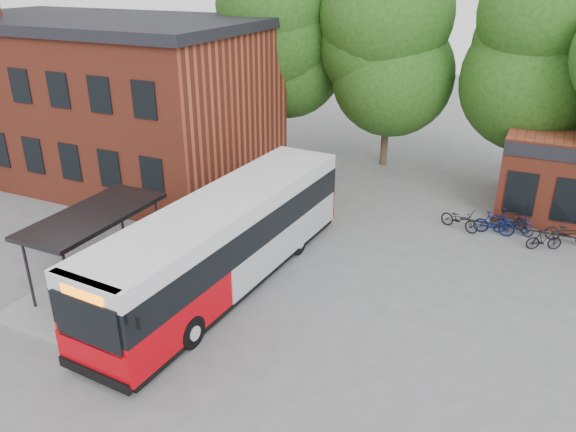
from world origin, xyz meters
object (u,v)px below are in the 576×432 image
at_px(bus_shelter, 98,249).
at_px(bicycle_6, 569,233).
at_px(city_bus, 226,242).
at_px(bicycle_4, 513,224).
at_px(bicycle_1, 494,223).
at_px(bicycle_5, 544,240).
at_px(bicycle_0, 460,219).
at_px(bicycle_3, 509,219).
at_px(bicycle_2, 516,224).

distance_m(bus_shelter, bicycle_6, 19.21).
height_order(city_bus, bicycle_4, city_bus).
bearing_deg(bicycle_1, bicycle_5, -107.32).
relative_size(bus_shelter, bicycle_5, 4.72).
relative_size(bicycle_0, bicycle_3, 1.15).
height_order(bicycle_0, bicycle_1, bicycle_1).
xyz_separation_m(bicycle_4, bicycle_5, (1.33, -1.14, -0.01)).
relative_size(bicycle_2, bicycle_5, 1.10).
relative_size(bicycle_2, bicycle_4, 0.95).
xyz_separation_m(city_bus, bicycle_1, (8.51, 8.56, -1.16)).
bearing_deg(bicycle_4, city_bus, 114.33).
relative_size(bicycle_1, bicycle_3, 1.09).
xyz_separation_m(bus_shelter, bicycle_6, (15.67, 11.06, -0.96)).
bearing_deg(bus_shelter, bicycle_1, 39.99).
relative_size(city_bus, bicycle_0, 7.20).
bearing_deg(bicycle_6, bicycle_5, 147.71).
distance_m(bicycle_1, bicycle_6, 3.01).
xyz_separation_m(bicycle_0, bicycle_1, (1.47, 0.10, 0.04)).
relative_size(bicycle_0, bicycle_4, 1.07).
bearing_deg(city_bus, bicycle_1, 48.58).
xyz_separation_m(bicycle_2, bicycle_5, (1.19, -1.22, 0.02)).
bearing_deg(bicycle_3, bicycle_5, -143.64).
bearing_deg(bicycle_3, bicycle_1, 140.58).
bearing_deg(bicycle_5, city_bus, 102.21).
relative_size(bus_shelter, bicycle_4, 4.07).
relative_size(bicycle_1, bicycle_2, 1.07).
relative_size(city_bus, bicycle_1, 7.60).
distance_m(bus_shelter, bicycle_2, 17.65).
relative_size(bicycle_4, bicycle_5, 1.16).
distance_m(city_bus, bicycle_6, 14.63).
height_order(bus_shelter, city_bus, city_bus).
height_order(bicycle_1, bicycle_5, bicycle_1).
xyz_separation_m(bicycle_1, bicycle_6, (2.98, 0.41, -0.03)).
distance_m(city_bus, bicycle_4, 13.01).
relative_size(bus_shelter, city_bus, 0.53).
height_order(bicycle_3, bicycle_5, bicycle_3).
bearing_deg(bicycle_2, bicycle_4, 142.91).
bearing_deg(bicycle_3, bicycle_2, -141.50).
bearing_deg(bicycle_2, bicycle_1, 146.92).
height_order(bicycle_0, bicycle_6, bicycle_6).
distance_m(bicycle_2, bicycle_6, 2.10).
height_order(bicycle_4, bicycle_5, bicycle_4).
distance_m(bicycle_3, bicycle_6, 2.49).
height_order(bicycle_4, bicycle_6, bicycle_6).
bearing_deg(bicycle_3, bicycle_4, -161.68).
xyz_separation_m(bicycle_2, bicycle_4, (-0.14, -0.08, 0.02)).
bearing_deg(bicycle_2, bicycle_0, 129.69).
bearing_deg(bus_shelter, city_bus, 26.52).
xyz_separation_m(city_bus, bicycle_2, (9.39, 9.14, -1.26)).
xyz_separation_m(bus_shelter, bicycle_0, (11.23, 10.55, -0.97)).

